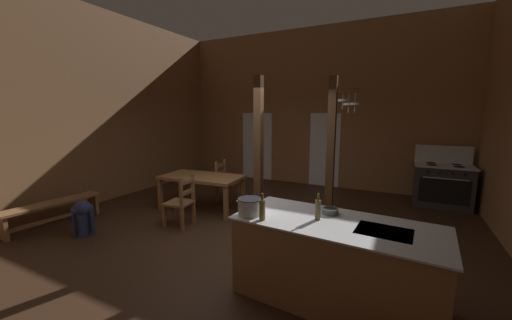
# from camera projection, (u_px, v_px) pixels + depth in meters

# --- Properties ---
(ground_plane) EXTENTS (8.51, 9.10, 0.10)m
(ground_plane) POSITION_uv_depth(u_px,v_px,m) (238.00, 240.00, 4.86)
(ground_plane) COLOR #382316
(wall_back) EXTENTS (8.51, 0.14, 4.37)m
(wall_back) POSITION_uv_depth(u_px,v_px,m) (313.00, 108.00, 8.22)
(wall_back) COLOR #93663F
(wall_back) RESTS_ON ground_plane
(wall_left) EXTENTS (0.14, 9.10, 4.37)m
(wall_left) POSITION_uv_depth(u_px,v_px,m) (80.00, 107.00, 6.26)
(wall_left) COLOR #93663F
(wall_left) RESTS_ON ground_plane
(glazed_door_back_left) EXTENTS (1.00, 0.01, 2.05)m
(glazed_door_back_left) POSITION_uv_depth(u_px,v_px,m) (257.00, 146.00, 9.11)
(glazed_door_back_left) COLOR white
(glazed_door_back_left) RESTS_ON ground_plane
(glazed_panel_back_right) EXTENTS (0.84, 0.01, 2.05)m
(glazed_panel_back_right) POSITION_uv_depth(u_px,v_px,m) (324.00, 150.00, 8.16)
(glazed_panel_back_right) COLOR white
(glazed_panel_back_right) RESTS_ON ground_plane
(kitchen_island) EXTENTS (2.22, 1.11, 0.91)m
(kitchen_island) POSITION_uv_depth(u_px,v_px,m) (334.00, 262.00, 3.18)
(kitchen_island) COLOR olive
(kitchen_island) RESTS_ON ground_plane
(stove_range) EXTENTS (1.14, 0.83, 1.32)m
(stove_range) POSITION_uv_depth(u_px,v_px,m) (442.00, 185.00, 6.46)
(stove_range) COLOR #323232
(stove_range) RESTS_ON ground_plane
(support_post_with_pot_rack) EXTENTS (0.57, 0.23, 2.72)m
(support_post_with_pot_rack) POSITION_uv_depth(u_px,v_px,m) (333.00, 145.00, 5.39)
(support_post_with_pot_rack) COLOR brown
(support_post_with_pot_rack) RESTS_ON ground_plane
(support_post_center) EXTENTS (0.14, 0.14, 2.72)m
(support_post_center) POSITION_uv_depth(u_px,v_px,m) (259.00, 151.00, 5.38)
(support_post_center) COLOR brown
(support_post_center) RESTS_ON ground_plane
(dining_table) EXTENTS (1.77, 1.03, 0.74)m
(dining_table) POSITION_uv_depth(u_px,v_px,m) (202.00, 180.00, 6.19)
(dining_table) COLOR olive
(dining_table) RESTS_ON ground_plane
(ladderback_chair_near_window) EXTENTS (0.45, 0.45, 0.95)m
(ladderback_chair_near_window) POSITION_uv_depth(u_px,v_px,m) (226.00, 181.00, 6.89)
(ladderback_chair_near_window) COLOR olive
(ladderback_chair_near_window) RESTS_ON ground_plane
(ladderback_chair_by_post) EXTENTS (0.49, 0.49, 0.95)m
(ladderback_chair_by_post) POSITION_uv_depth(u_px,v_px,m) (181.00, 202.00, 5.31)
(ladderback_chair_by_post) COLOR olive
(ladderback_chair_by_post) RESTS_ON ground_plane
(bench_along_left_wall) EXTENTS (0.47, 1.64, 0.44)m
(bench_along_left_wall) POSITION_uv_depth(u_px,v_px,m) (52.00, 209.00, 5.36)
(bench_along_left_wall) COLOR olive
(bench_along_left_wall) RESTS_ON ground_plane
(backpack) EXTENTS (0.38, 0.39, 0.60)m
(backpack) POSITION_uv_depth(u_px,v_px,m) (83.00, 217.00, 4.95)
(backpack) COLOR navy
(backpack) RESTS_ON ground_plane
(stockpot_on_counter) EXTENTS (0.35, 0.28, 0.19)m
(stockpot_on_counter) POSITION_uv_depth(u_px,v_px,m) (250.00, 207.00, 3.31)
(stockpot_on_counter) COLOR silver
(stockpot_on_counter) RESTS_ON kitchen_island
(mixing_bowl_on_counter) EXTENTS (0.19, 0.19, 0.07)m
(mixing_bowl_on_counter) POSITION_uv_depth(u_px,v_px,m) (330.00, 211.00, 3.36)
(mixing_bowl_on_counter) COLOR slate
(mixing_bowl_on_counter) RESTS_ON kitchen_island
(bottle_tall_on_counter) EXTENTS (0.07, 0.07, 0.30)m
(bottle_tall_on_counter) POSITION_uv_depth(u_px,v_px,m) (262.00, 209.00, 3.15)
(bottle_tall_on_counter) COLOR brown
(bottle_tall_on_counter) RESTS_ON kitchen_island
(bottle_short_on_counter) EXTENTS (0.06, 0.06, 0.30)m
(bottle_short_on_counter) POSITION_uv_depth(u_px,v_px,m) (318.00, 209.00, 3.16)
(bottle_short_on_counter) COLOR brown
(bottle_short_on_counter) RESTS_ON kitchen_island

